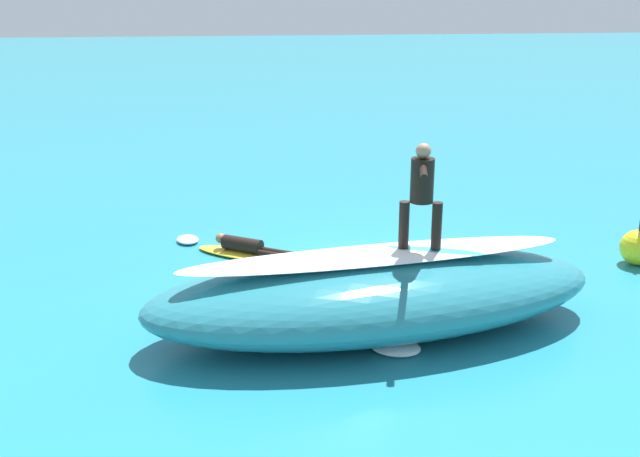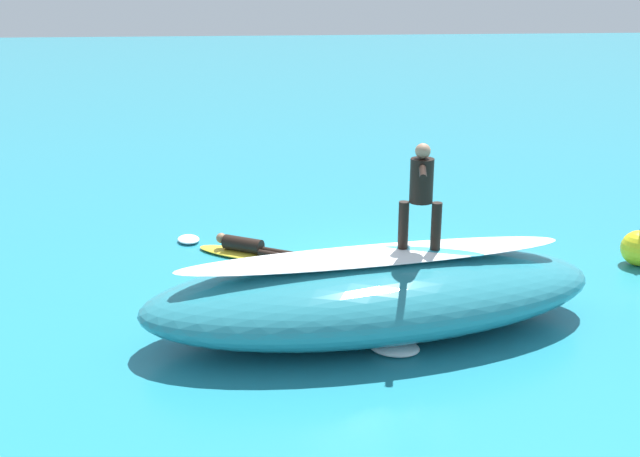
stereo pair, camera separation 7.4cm
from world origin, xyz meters
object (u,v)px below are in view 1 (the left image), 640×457
surfboard_riding (419,251)px  buoy_marker (638,247)px  surfer_riding (422,188)px  surfboard_paddling (243,254)px  surfer_paddling (248,246)px

surfboard_riding → buoy_marker: surfboard_riding is taller
surfboard_riding → surfer_riding: (0.00, 0.00, 0.96)m
surfboard_paddling → buoy_marker: buoy_marker is taller
surfer_riding → surfboard_paddling: size_ratio=0.81×
buoy_marker → surfboard_riding: bearing=24.2°
surfboard_riding → surfer_paddling: bearing=-40.6°
surfer_paddling → surfboard_paddling: bearing=0.0°
surfboard_riding → surfer_riding: size_ratio=1.25×
surfboard_riding → buoy_marker: bearing=-143.4°
surfboard_paddling → surfer_paddling: bearing=-180.0°
surfer_riding → surfboard_paddling: 4.72m
surfboard_riding → surfer_riding: bearing=102.4°
surfboard_riding → surfer_riding: surfer_riding is taller
surfer_paddling → buoy_marker: 7.22m
surfboard_riding → surfboard_paddling: size_ratio=1.01×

